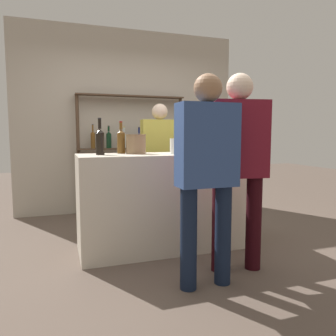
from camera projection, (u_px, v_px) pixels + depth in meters
The scene contains 12 objects.
ground_plane at pixel (168, 247), 3.51m from camera, with size 16.00×16.00×0.00m, color brown.
bar_counter at pixel (168, 201), 3.46m from camera, with size 1.84×0.63×1.00m, color beige.
back_wall at pixel (129, 122), 5.17m from camera, with size 3.44×0.12×2.80m, color #B2A899.
back_shelf at pixel (132, 137), 5.03m from camera, with size 1.65×0.18×1.79m.
counter_bottle_0 at pixel (180, 140), 3.59m from camera, with size 0.08×0.08×0.34m.
counter_bottle_1 at pixel (121, 141), 3.42m from camera, with size 0.08×0.08×0.34m.
counter_bottle_2 at pixel (100, 141), 3.20m from camera, with size 0.08×0.08×0.36m.
ice_bucket at pixel (136, 144), 3.39m from camera, with size 0.22×0.22×0.20m.
cork_jar at pixel (176, 146), 3.36m from camera, with size 0.14×0.14×0.16m.
server_behind_counter at pixel (160, 155), 4.40m from camera, with size 0.50×0.24×1.61m.
customer_right at pixel (238, 158), 2.83m from camera, with size 0.52×0.30×1.72m.
customer_center at pixel (207, 165), 2.51m from camera, with size 0.47×0.22×1.66m.
Camera 1 is at (-1.09, -3.22, 1.20)m, focal length 35.00 mm.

